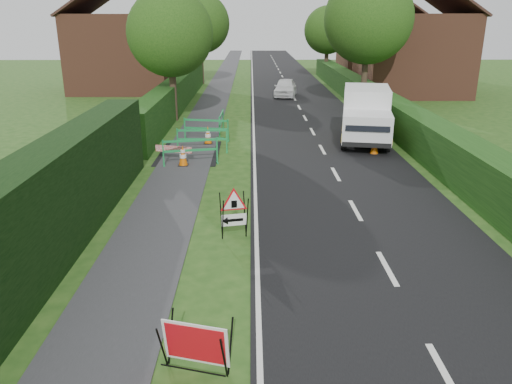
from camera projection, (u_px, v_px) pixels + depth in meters
name	position (u px, v px, depth m)	size (l,w,h in m)	color
ground	(275.00, 293.00, 9.97)	(120.00, 120.00, 0.00)	#1F4614
road_surface	(285.00, 82.00, 43.04)	(6.00, 90.00, 0.02)	black
footpath	(222.00, 82.00, 42.99)	(2.00, 90.00, 0.02)	#2D2D30
hedge_west_near	(25.00, 295.00, 9.92)	(1.10, 18.00, 2.50)	black
hedge_west_far	(178.00, 108.00, 30.70)	(1.00, 24.00, 1.80)	#14380F
hedge_east	(389.00, 128.00, 25.14)	(1.20, 50.00, 1.50)	#14380F
house_west	(124.00, 51.00, 37.25)	(7.50, 7.40, 7.88)	brown
house_east_a	(411.00, 53.00, 35.56)	(7.50, 7.40, 7.88)	brown
house_east_b	(378.00, 43.00, 48.79)	(7.50, 7.40, 7.88)	brown
tree_nw	(170.00, 33.00, 25.45)	(4.40, 4.40, 6.70)	#2D2116
tree_ne	(368.00, 19.00, 29.10)	(5.20, 5.20, 7.79)	#2D2116
tree_fw	(200.00, 23.00, 40.45)	(4.80, 4.80, 7.24)	#2D2116
tree_fe	(328.00, 30.00, 44.53)	(4.20, 4.20, 6.33)	#2D2116
red_rect_sign	(196.00, 344.00, 7.58)	(1.15, 0.87, 0.88)	black
triangle_sign	(233.00, 210.00, 12.19)	(0.91, 0.91, 1.12)	black
works_van	(366.00, 114.00, 21.96)	(2.87, 5.32, 2.30)	silver
traffic_cone_0	(375.00, 145.00, 20.06)	(0.38, 0.38, 0.79)	black
traffic_cone_1	(380.00, 134.00, 21.97)	(0.38, 0.38, 0.79)	black
traffic_cone_2	(350.00, 119.00, 25.31)	(0.38, 0.38, 0.79)	black
traffic_cone_3	(183.00, 156.00, 18.47)	(0.38, 0.38, 0.79)	black
traffic_cone_4	(208.00, 135.00, 21.74)	(0.38, 0.38, 0.79)	black
ped_barrier_0	(190.00, 148.00, 18.56)	(2.09, 0.77, 1.00)	#18853E
ped_barrier_1	(202.00, 137.00, 20.26)	(2.06, 0.38, 1.00)	#18853E
ped_barrier_2	(206.00, 127.00, 22.26)	(2.09, 0.73, 1.00)	#18853E
ped_barrier_3	(221.00, 121.00, 23.59)	(0.41, 2.07, 1.00)	#18853E
redwhite_plank	(174.00, 160.00, 19.31)	(1.50, 0.04, 0.25)	red
hatchback_car	(285.00, 88.00, 34.98)	(1.46, 3.63, 1.24)	white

